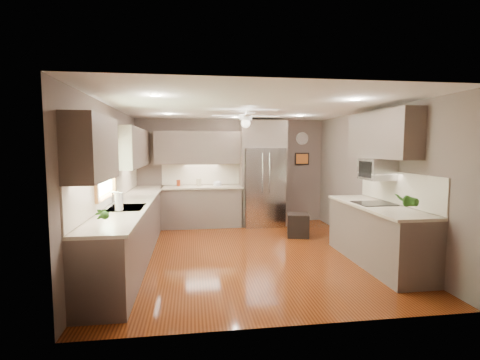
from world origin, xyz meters
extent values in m
plane|color=#471C09|center=(0.00, 0.00, 0.00)|extent=(5.00, 5.00, 0.00)
plane|color=white|center=(0.00, 0.00, 2.50)|extent=(5.00, 5.00, 0.00)
plane|color=#65564D|center=(0.00, 2.50, 1.25)|extent=(4.50, 0.00, 4.50)
plane|color=#65564D|center=(0.00, -2.50, 1.25)|extent=(4.50, 0.00, 4.50)
plane|color=#65564D|center=(-2.25, 0.00, 1.25)|extent=(0.00, 5.00, 5.00)
plane|color=#65564D|center=(2.25, 0.00, 1.25)|extent=(0.00, 5.00, 5.00)
cylinder|color=maroon|center=(-1.26, 2.22, 1.02)|extent=(0.09, 0.09, 0.14)
cylinder|color=#C1B591|center=(-0.79, 2.21, 1.03)|extent=(0.11, 0.11, 0.18)
imported|color=white|center=(-2.08, -0.21, 1.04)|extent=(0.12, 0.12, 0.20)
imported|color=#2B601B|center=(-1.96, -1.80, 1.09)|extent=(0.18, 0.15, 0.30)
imported|color=#2B601B|center=(1.91, -1.52, 1.12)|extent=(0.24, 0.22, 0.36)
imported|color=#C1B591|center=(-0.37, 2.16, 0.96)|extent=(0.21, 0.21, 0.05)
cube|color=brown|center=(-1.95, 0.15, 0.45)|extent=(0.60, 4.70, 0.90)
cube|color=beige|center=(-1.94, 0.15, 0.92)|extent=(0.65, 4.70, 0.04)
cube|color=beige|center=(-2.24, 0.15, 1.20)|extent=(0.02, 4.70, 0.50)
cube|color=brown|center=(-0.72, 2.20, 0.45)|extent=(1.85, 0.60, 0.90)
cube|color=beige|center=(-0.72, 2.19, 0.92)|extent=(1.85, 0.65, 0.04)
cube|color=beige|center=(-0.72, 2.49, 1.20)|extent=(1.85, 0.02, 0.50)
cube|color=brown|center=(-2.08, -1.60, 1.83)|extent=(0.33, 1.20, 0.75)
cube|color=brown|center=(-2.08, 1.30, 1.83)|extent=(0.33, 2.40, 0.75)
cube|color=brown|center=(-0.72, 2.33, 1.83)|extent=(2.15, 0.33, 0.75)
cube|color=brown|center=(2.08, -0.55, 2.03)|extent=(0.33, 1.70, 0.75)
cube|color=#BFF2B2|center=(-2.23, -0.50, 1.55)|extent=(0.01, 1.00, 0.80)
cube|color=brown|center=(-2.21, -0.50, 1.98)|extent=(0.05, 1.12, 0.06)
cube|color=brown|center=(-2.21, -0.50, 1.12)|extent=(0.05, 1.12, 0.06)
cube|color=brown|center=(-2.21, -1.03, 1.55)|extent=(0.05, 0.06, 0.80)
cube|color=brown|center=(-2.21, 0.03, 1.55)|extent=(0.05, 0.06, 0.80)
cube|color=silver|center=(-1.93, -0.50, 0.93)|extent=(0.50, 0.70, 0.03)
cube|color=#262626|center=(-1.93, -0.50, 0.89)|extent=(0.44, 0.62, 0.05)
cylinder|color=silver|center=(-2.13, -0.50, 1.05)|extent=(0.02, 0.02, 0.24)
cylinder|color=silver|center=(-2.07, -0.50, 1.17)|extent=(0.16, 0.02, 0.02)
cube|color=silver|center=(0.70, 2.14, 0.91)|extent=(0.92, 0.72, 1.82)
cube|color=black|center=(0.70, 1.80, 0.66)|extent=(0.88, 0.02, 0.02)
cube|color=black|center=(0.70, 1.79, 1.25)|extent=(0.01, 0.02, 1.00)
cylinder|color=silver|center=(0.62, 1.76, 1.25)|extent=(0.02, 0.02, 0.90)
cylinder|color=silver|center=(0.78, 1.76, 1.25)|extent=(0.02, 0.02, 0.90)
cube|color=brown|center=(0.70, 2.20, 2.14)|extent=(1.04, 0.60, 0.63)
cube|color=brown|center=(0.20, 2.20, 0.91)|extent=(0.06, 0.60, 1.82)
cube|color=brown|center=(1.20, 2.20, 0.91)|extent=(0.06, 0.60, 1.82)
cube|color=brown|center=(1.93, -0.80, 0.45)|extent=(0.65, 2.20, 0.90)
cube|color=beige|center=(1.91, -0.80, 0.92)|extent=(0.70, 2.20, 0.04)
cube|color=beige|center=(2.24, -0.80, 1.20)|extent=(0.02, 2.20, 0.50)
cube|color=black|center=(1.91, -0.70, 0.94)|extent=(0.56, 0.52, 0.01)
cube|color=silver|center=(2.03, -0.55, 1.48)|extent=(0.42, 0.55, 0.34)
cube|color=black|center=(1.82, -0.55, 1.48)|extent=(0.02, 0.40, 0.26)
cylinder|color=white|center=(0.00, 0.30, 2.46)|extent=(0.03, 0.03, 0.08)
cylinder|color=white|center=(0.00, 0.30, 2.36)|extent=(0.22, 0.22, 0.10)
sphere|color=white|center=(0.00, 0.30, 2.26)|extent=(0.16, 0.16, 0.16)
cube|color=white|center=(0.35, 0.30, 2.38)|extent=(0.48, 0.11, 0.01)
cube|color=white|center=(0.00, 0.65, 2.38)|extent=(0.11, 0.48, 0.01)
cube|color=white|center=(-0.35, 0.30, 2.38)|extent=(0.48, 0.11, 0.01)
cube|color=white|center=(0.00, -0.05, 2.38)|extent=(0.11, 0.48, 0.01)
cylinder|color=white|center=(-1.40, 1.30, 2.49)|extent=(0.14, 0.14, 0.01)
cylinder|color=white|center=(1.30, 1.30, 2.49)|extent=(0.14, 0.14, 0.01)
cylinder|color=white|center=(-1.40, -1.20, 2.49)|extent=(0.14, 0.14, 0.01)
cylinder|color=white|center=(1.30, -1.20, 2.49)|extent=(0.14, 0.14, 0.01)
cylinder|color=white|center=(0.00, 1.80, 2.49)|extent=(0.14, 0.14, 0.01)
cylinder|color=white|center=(1.75, 2.48, 2.05)|extent=(0.30, 0.03, 0.30)
cylinder|color=silver|center=(1.75, 2.47, 2.05)|extent=(0.29, 0.00, 0.29)
cube|color=black|center=(1.75, 2.48, 1.55)|extent=(0.36, 0.03, 0.30)
cube|color=#C36627|center=(1.75, 2.46, 1.55)|extent=(0.30, 0.01, 0.24)
cube|color=black|center=(1.20, 0.98, 0.23)|extent=(0.52, 0.52, 0.48)
cube|color=black|center=(1.20, 0.98, 0.46)|extent=(0.50, 0.50, 0.03)
cylinder|color=white|center=(-1.97, -0.82, 1.08)|extent=(0.11, 0.11, 0.25)
cylinder|color=silver|center=(-1.97, -0.82, 1.09)|extent=(0.02, 0.02, 0.27)
camera|label=1|loc=(-0.96, -5.81, 1.84)|focal=26.00mm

